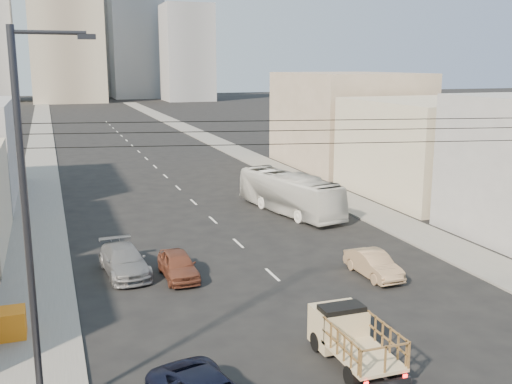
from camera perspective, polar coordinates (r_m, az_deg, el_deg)
sidewalk_left at (r=84.82m, az=-19.79°, el=4.04°), size 3.50×180.00×0.12m
sidewalk_right at (r=87.74m, az=-4.24°, el=4.97°), size 3.50×180.00×0.12m
lane_dashes at (r=68.83m, az=-10.02°, el=2.80°), size 0.15×104.00×0.01m
flatbed_pickup at (r=23.13m, az=9.11°, el=-13.25°), size 1.95×4.41×1.90m
city_bus at (r=44.64m, az=3.20°, el=-0.11°), size 4.65×11.05×3.00m
sedan_brown at (r=31.61m, az=-7.43°, el=-6.90°), size 1.71×4.12×1.39m
sedan_tan at (r=32.17m, az=11.12°, el=-6.76°), size 1.53×4.06×1.32m
sedan_grey at (r=32.62m, az=-12.43°, el=-6.41°), size 2.50×5.24×1.48m
streetlamp_left at (r=18.67m, az=-20.71°, el=-2.66°), size 2.36×0.25×12.00m
overhead_wires at (r=19.04m, az=15.26°, el=5.72°), size 23.01×5.02×0.72m
crate_stack at (r=26.66m, az=-23.02°, el=-11.53°), size 1.80×1.20×1.14m
bldg_right_mid at (r=52.29m, az=16.34°, el=4.00°), size 11.00×14.00×8.00m
bldg_right_far at (r=66.00m, az=8.68°, el=6.82°), size 12.00×16.00×10.00m
midrise_ne at (r=201.37m, az=-11.36°, el=14.48°), size 16.00×16.00×40.00m
midrise_back at (r=215.04m, az=-15.23°, el=14.67°), size 18.00×18.00×44.00m
midrise_east at (r=183.70m, az=-6.57°, el=13.01°), size 14.00×14.00×28.00m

